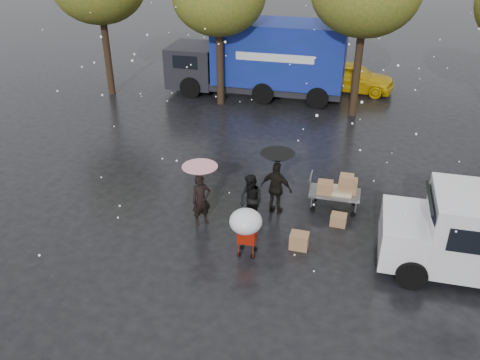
% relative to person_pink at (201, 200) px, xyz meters
% --- Properties ---
extents(ground, '(90.00, 90.00, 0.00)m').
position_rel_person_pink_xyz_m(ground, '(1.28, -0.24, -0.78)').
color(ground, black).
rests_on(ground, ground).
extents(person_pink, '(0.68, 0.66, 1.56)m').
position_rel_person_pink_xyz_m(person_pink, '(0.00, 0.00, 0.00)').
color(person_pink, black).
rests_on(person_pink, ground).
extents(person_middle, '(0.96, 0.91, 1.57)m').
position_rel_person_pink_xyz_m(person_middle, '(1.38, 0.32, 0.00)').
color(person_middle, black).
rests_on(person_middle, ground).
extents(person_black, '(1.05, 0.63, 1.67)m').
position_rel_person_pink_xyz_m(person_black, '(1.97, 1.11, 0.05)').
color(person_black, black).
rests_on(person_black, ground).
extents(umbrella_pink, '(0.99, 0.99, 1.87)m').
position_rel_person_pink_xyz_m(umbrella_pink, '(0.00, 0.00, 0.94)').
color(umbrella_pink, '#4C4C4C').
rests_on(umbrella_pink, ground).
extents(umbrella_black, '(0.99, 0.99, 1.98)m').
position_rel_person_pink_xyz_m(umbrella_black, '(1.97, 1.11, 1.05)').
color(umbrella_black, '#4C4C4C').
rests_on(umbrella_black, ground).
extents(vendor_cart, '(1.52, 0.80, 1.27)m').
position_rel_person_pink_xyz_m(vendor_cart, '(3.73, 1.73, -0.06)').
color(vendor_cart, slate).
rests_on(vendor_cart, ground).
extents(shopping_cart, '(0.84, 0.84, 1.46)m').
position_rel_person_pink_xyz_m(shopping_cart, '(1.61, -1.26, 0.28)').
color(shopping_cart, '#AA1A09').
rests_on(shopping_cart, ground).
extents(blue_truck, '(8.30, 2.60, 3.50)m').
position_rel_person_pink_xyz_m(blue_truck, '(-0.65, 11.34, 0.98)').
color(blue_truck, navy).
rests_on(blue_truck, ground).
extents(box_ground_near, '(0.50, 0.41, 0.44)m').
position_rel_person_pink_xyz_m(box_ground_near, '(2.91, -0.49, -0.56)').
color(box_ground_near, '#976542').
rests_on(box_ground_near, ground).
extents(box_ground_far, '(0.47, 0.38, 0.35)m').
position_rel_person_pink_xyz_m(box_ground_far, '(3.85, 0.88, -0.61)').
color(box_ground_far, '#976542').
rests_on(box_ground_far, ground).
extents(yellow_taxi, '(4.41, 2.24, 1.44)m').
position_rel_person_pink_xyz_m(yellow_taxi, '(3.45, 13.03, -0.06)').
color(yellow_taxi, '#E5B70C').
rests_on(yellow_taxi, ground).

